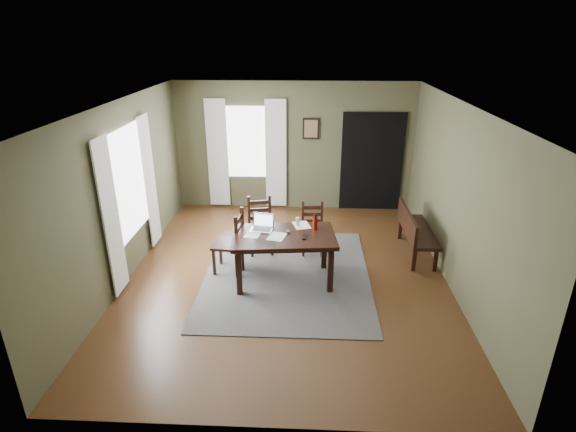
{
  "coord_description": "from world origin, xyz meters",
  "views": [
    {
      "loc": [
        0.3,
        -6.28,
        3.65
      ],
      "look_at": [
        0.0,
        0.3,
        0.9
      ],
      "focal_mm": 28.0,
      "sensor_mm": 36.0,
      "label": 1
    }
  ],
  "objects_px": {
    "chair_back_right": "(312,229)",
    "water_bottle": "(315,222)",
    "bench": "(414,229)",
    "dining_table": "(284,241)",
    "laptop": "(263,225)",
    "chair_back_left": "(260,226)",
    "chair_end": "(231,243)"
  },
  "relations": [
    {
      "from": "chair_end",
      "to": "water_bottle",
      "type": "height_order",
      "value": "chair_end"
    },
    {
      "from": "dining_table",
      "to": "chair_end",
      "type": "bearing_deg",
      "value": 157.26
    },
    {
      "from": "bench",
      "to": "laptop",
      "type": "relative_size",
      "value": 3.72
    },
    {
      "from": "dining_table",
      "to": "chair_back_right",
      "type": "distance_m",
      "value": 1.14
    },
    {
      "from": "dining_table",
      "to": "water_bottle",
      "type": "bearing_deg",
      "value": 19.91
    },
    {
      "from": "chair_end",
      "to": "water_bottle",
      "type": "distance_m",
      "value": 1.39
    },
    {
      "from": "dining_table",
      "to": "chair_back_right",
      "type": "height_order",
      "value": "chair_back_right"
    },
    {
      "from": "water_bottle",
      "to": "dining_table",
      "type": "bearing_deg",
      "value": -154.36
    },
    {
      "from": "chair_end",
      "to": "laptop",
      "type": "height_order",
      "value": "chair_end"
    },
    {
      "from": "chair_back_right",
      "to": "laptop",
      "type": "height_order",
      "value": "laptop"
    },
    {
      "from": "chair_back_left",
      "to": "water_bottle",
      "type": "relative_size",
      "value": 3.88
    },
    {
      "from": "bench",
      "to": "water_bottle",
      "type": "distance_m",
      "value": 1.94
    },
    {
      "from": "laptop",
      "to": "dining_table",
      "type": "bearing_deg",
      "value": -21.05
    },
    {
      "from": "water_bottle",
      "to": "bench",
      "type": "bearing_deg",
      "value": 24.76
    },
    {
      "from": "bench",
      "to": "water_bottle",
      "type": "xyz_separation_m",
      "value": [
        -1.72,
        -0.79,
        0.42
      ]
    },
    {
      "from": "dining_table",
      "to": "laptop",
      "type": "bearing_deg",
      "value": 143.2
    },
    {
      "from": "chair_back_left",
      "to": "bench",
      "type": "height_order",
      "value": "chair_back_left"
    },
    {
      "from": "laptop",
      "to": "water_bottle",
      "type": "xyz_separation_m",
      "value": [
        0.81,
        0.02,
        0.06
      ]
    },
    {
      "from": "dining_table",
      "to": "water_bottle",
      "type": "xyz_separation_m",
      "value": [
        0.47,
        0.23,
        0.21
      ]
    },
    {
      "from": "dining_table",
      "to": "chair_back_left",
      "type": "relative_size",
      "value": 1.68
    },
    {
      "from": "dining_table",
      "to": "chair_back_left",
      "type": "distance_m",
      "value": 1.13
    },
    {
      "from": "chair_back_right",
      "to": "water_bottle",
      "type": "distance_m",
      "value": 0.92
    },
    {
      "from": "dining_table",
      "to": "bench",
      "type": "bearing_deg",
      "value": 19.23
    },
    {
      "from": "dining_table",
      "to": "bench",
      "type": "xyz_separation_m",
      "value": [
        2.19,
        1.02,
        -0.21
      ]
    },
    {
      "from": "water_bottle",
      "to": "chair_back_left",
      "type": "bearing_deg",
      "value": 140.23
    },
    {
      "from": "chair_end",
      "to": "bench",
      "type": "height_order",
      "value": "chair_end"
    },
    {
      "from": "dining_table",
      "to": "laptop",
      "type": "xyz_separation_m",
      "value": [
        -0.34,
        0.21,
        0.16
      ]
    },
    {
      "from": "chair_back_left",
      "to": "water_bottle",
      "type": "xyz_separation_m",
      "value": [
        0.94,
        -0.78,
        0.42
      ]
    },
    {
      "from": "laptop",
      "to": "water_bottle",
      "type": "distance_m",
      "value": 0.81
    },
    {
      "from": "dining_table",
      "to": "water_bottle",
      "type": "relative_size",
      "value": 6.51
    },
    {
      "from": "dining_table",
      "to": "chair_back_right",
      "type": "relative_size",
      "value": 1.85
    },
    {
      "from": "bench",
      "to": "dining_table",
      "type": "bearing_deg",
      "value": 114.95
    }
  ]
}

